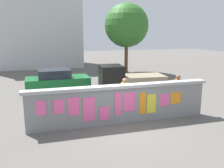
{
  "coord_description": "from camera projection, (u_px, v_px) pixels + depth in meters",
  "views": [
    {
      "loc": [
        -3.1,
        -8.96,
        3.63
      ],
      "look_at": [
        0.16,
        1.77,
        1.24
      ],
      "focal_mm": 39.4,
      "sensor_mm": 36.0,
      "label": 1
    }
  ],
  "objects": [
    {
      "name": "ground",
      "position": [
        85.0,
        84.0,
        17.51
      ],
      "size": [
        60.0,
        60.0,
        0.0
      ],
      "primitive_type": "plane",
      "color": "#605B56"
    },
    {
      "name": "poster_wall",
      "position": [
        121.0,
        103.0,
        9.85
      ],
      "size": [
        7.56,
        0.42,
        1.58
      ],
      "color": "gray",
      "rests_on": "ground"
    },
    {
      "name": "auto_rickshaw_truck",
      "position": [
        129.0,
        82.0,
        13.65
      ],
      "size": [
        3.72,
        1.8,
        1.85
      ],
      "color": "black",
      "rests_on": "ground"
    },
    {
      "name": "car_parked",
      "position": [
        57.0,
        80.0,
        15.06
      ],
      "size": [
        3.84,
        1.79,
        1.4
      ],
      "color": "black",
      "rests_on": "ground"
    },
    {
      "name": "motorcycle",
      "position": [
        75.0,
        105.0,
        10.85
      ],
      "size": [
        1.88,
        0.67,
        0.87
      ],
      "color": "black",
      "rests_on": "ground"
    },
    {
      "name": "person_walking",
      "position": [
        178.0,
        88.0,
        11.87
      ],
      "size": [
        0.48,
        0.48,
        1.62
      ],
      "color": "#BF6626",
      "rests_on": "ground"
    },
    {
      "name": "person_bystander",
      "position": [
        125.0,
        92.0,
        10.99
      ],
      "size": [
        0.47,
        0.47,
        1.62
      ],
      "color": "#BF6626",
      "rests_on": "ground"
    },
    {
      "name": "tree_roadside",
      "position": [
        127.0,
        25.0,
        21.64
      ],
      "size": [
        3.87,
        3.87,
        6.13
      ],
      "color": "brown",
      "rests_on": "ground"
    },
    {
      "name": "building_background",
      "position": [
        34.0,
        21.0,
        25.62
      ],
      "size": [
        9.64,
        6.07,
        9.4
      ],
      "color": "silver",
      "rests_on": "ground"
    }
  ]
}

